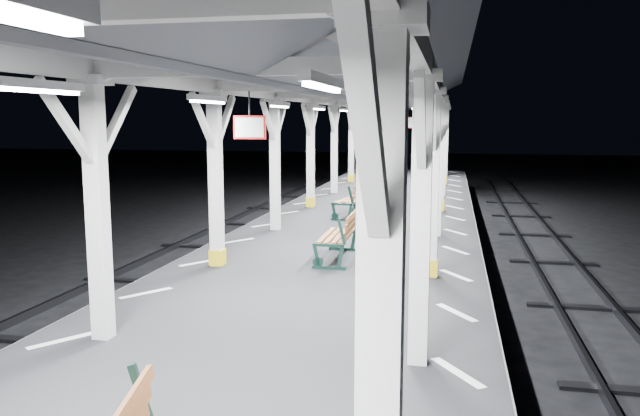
% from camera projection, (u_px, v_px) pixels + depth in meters
% --- Properties ---
extents(ground, '(120.00, 120.00, 0.00)m').
position_uv_depth(ground, '(293.00, 365.00, 9.69)').
color(ground, black).
rests_on(ground, ground).
extents(platform, '(6.00, 50.00, 1.00)m').
position_uv_depth(platform, '(293.00, 334.00, 9.62)').
color(platform, black).
rests_on(platform, ground).
extents(hazard_stripes_left, '(1.00, 48.00, 0.01)m').
position_uv_depth(hazard_stripes_left, '(146.00, 293.00, 10.05)').
color(hazard_stripes_left, silver).
rests_on(hazard_stripes_left, platform).
extents(hazard_stripes_right, '(1.00, 48.00, 0.01)m').
position_uv_depth(hazard_stripes_right, '(456.00, 313.00, 9.05)').
color(hazard_stripes_right, silver).
rests_on(hazard_stripes_right, platform).
extents(track_left, '(2.20, 60.00, 0.16)m').
position_uv_depth(track_left, '(12.00, 337.00, 10.71)').
color(track_left, '#2D2D33').
rests_on(track_left, ground).
extents(canopy, '(5.40, 49.00, 4.65)m').
position_uv_depth(canopy, '(291.00, 65.00, 9.02)').
color(canopy, beige).
rests_on(canopy, platform).
extents(bench_mid, '(0.69, 1.79, 0.96)m').
position_uv_depth(bench_mid, '(342.00, 234.00, 12.37)').
color(bench_mid, '#132E27').
rests_on(bench_mid, platform).
extents(bench_far, '(0.97, 1.89, 0.98)m').
position_uv_depth(bench_far, '(356.00, 199.00, 17.79)').
color(bench_far, '#132E27').
rests_on(bench_far, platform).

